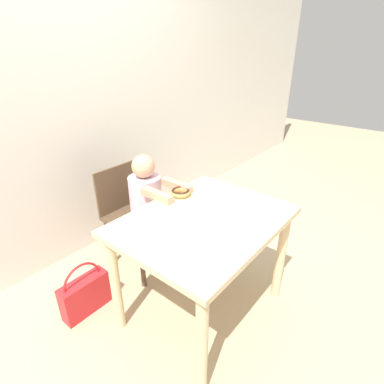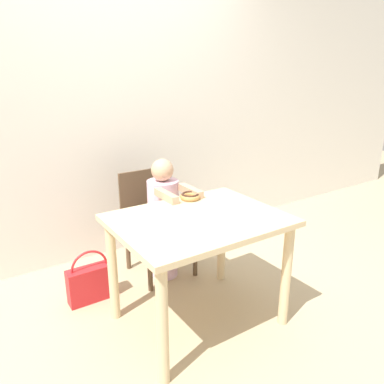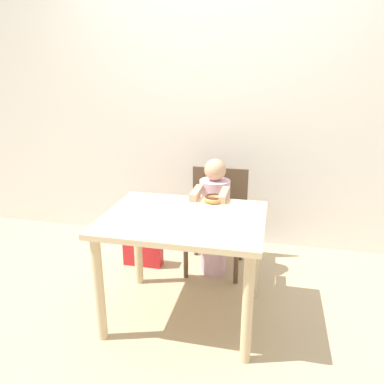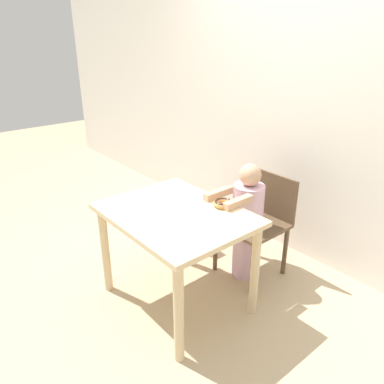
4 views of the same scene
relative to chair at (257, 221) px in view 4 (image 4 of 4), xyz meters
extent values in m
plane|color=tan|center=(-0.10, -0.72, -0.43)|extent=(12.00, 12.00, 0.00)
cube|color=silver|center=(-0.10, 0.52, 0.82)|extent=(8.00, 0.05, 2.50)
cube|color=beige|center=(-0.10, -0.72, 0.25)|extent=(0.98, 0.76, 0.03)
cylinder|color=beige|center=(-0.52, -1.04, -0.10)|extent=(0.06, 0.06, 0.67)
cylinder|color=beige|center=(0.33, -1.04, -0.10)|extent=(0.06, 0.06, 0.67)
cylinder|color=beige|center=(-0.52, -0.40, -0.10)|extent=(0.06, 0.06, 0.67)
cylinder|color=beige|center=(0.33, -0.40, -0.10)|extent=(0.06, 0.06, 0.67)
cube|color=brown|center=(0.00, -0.06, -0.01)|extent=(0.45, 0.45, 0.03)
cube|color=brown|center=(0.00, 0.15, 0.18)|extent=(0.45, 0.02, 0.35)
cylinder|color=brown|center=(-0.19, -0.25, -0.23)|extent=(0.04, 0.04, 0.42)
cylinder|color=brown|center=(0.19, -0.25, -0.23)|extent=(0.04, 0.04, 0.42)
cylinder|color=brown|center=(-0.19, 0.13, -0.23)|extent=(0.04, 0.04, 0.42)
cylinder|color=brown|center=(0.19, 0.13, -0.23)|extent=(0.04, 0.04, 0.42)
cylinder|color=silver|center=(0.00, -0.12, -0.21)|extent=(0.20, 0.20, 0.44)
cylinder|color=silver|center=(0.00, -0.12, 0.17)|extent=(0.23, 0.23, 0.32)
sphere|color=tan|center=(0.00, -0.12, 0.41)|extent=(0.16, 0.16, 0.16)
cube|color=tan|center=(-0.10, -0.34, 0.30)|extent=(0.05, 0.25, 0.05)
cube|color=tan|center=(0.10, -0.34, 0.30)|extent=(0.05, 0.25, 0.05)
torus|color=tan|center=(0.04, -0.42, 0.29)|extent=(0.14, 0.14, 0.04)
torus|color=#381E14|center=(0.04, -0.42, 0.30)|extent=(0.12, 0.12, 0.02)
cube|color=white|center=(-0.04, -0.63, 0.27)|extent=(0.28, 0.28, 0.00)
cube|color=red|center=(-0.59, -0.13, -0.31)|extent=(0.32, 0.11, 0.25)
torus|color=red|center=(-0.59, -0.13, -0.18)|extent=(0.25, 0.02, 0.25)
camera|label=1|loc=(-1.27, -1.59, 1.16)|focal=28.00mm
camera|label=2|loc=(-1.24, -2.39, 1.10)|focal=35.00mm
camera|label=3|loc=(0.41, -2.76, 1.12)|focal=35.00mm
camera|label=4|loc=(1.64, -2.04, 1.36)|focal=35.00mm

